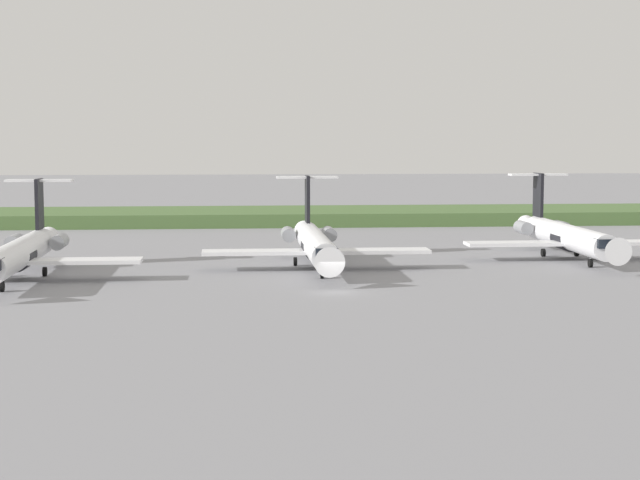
{
  "coord_description": "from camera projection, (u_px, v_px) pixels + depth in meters",
  "views": [
    {
      "loc": [
        -8.93,
        -87.93,
        13.29
      ],
      "look_at": [
        0.0,
        14.83,
        3.0
      ],
      "focal_mm": 58.19,
      "sensor_mm": 36.0,
      "label": 1
    }
  ],
  "objects": [
    {
      "name": "regional_jet_third",
      "position": [
        315.0,
        243.0,
        105.19
      ],
      "size": [
        22.81,
        31.0,
        9.0
      ],
      "color": "white",
      "rests_on": "ground"
    },
    {
      "name": "ground_plane",
      "position": [
        309.0,
        253.0,
        118.99
      ],
      "size": [
        500.0,
        500.0,
        0.0
      ],
      "primitive_type": "plane",
      "color": "gray"
    },
    {
      "name": "regional_jet_fourth",
      "position": [
        566.0,
        235.0,
        113.44
      ],
      "size": [
        22.81,
        31.0,
        9.0
      ],
      "color": "white",
      "rests_on": "ground"
    },
    {
      "name": "regional_jet_second",
      "position": [
        20.0,
        252.0,
        96.84
      ],
      "size": [
        22.81,
        31.0,
        9.0
      ],
      "color": "white",
      "rests_on": "ground"
    },
    {
      "name": "grass_berm",
      "position": [
        288.0,
        216.0,
        161.01
      ],
      "size": [
        320.0,
        20.0,
        2.01
      ],
      "primitive_type": "cube",
      "color": "#4C6B38",
      "rests_on": "ground"
    }
  ]
}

